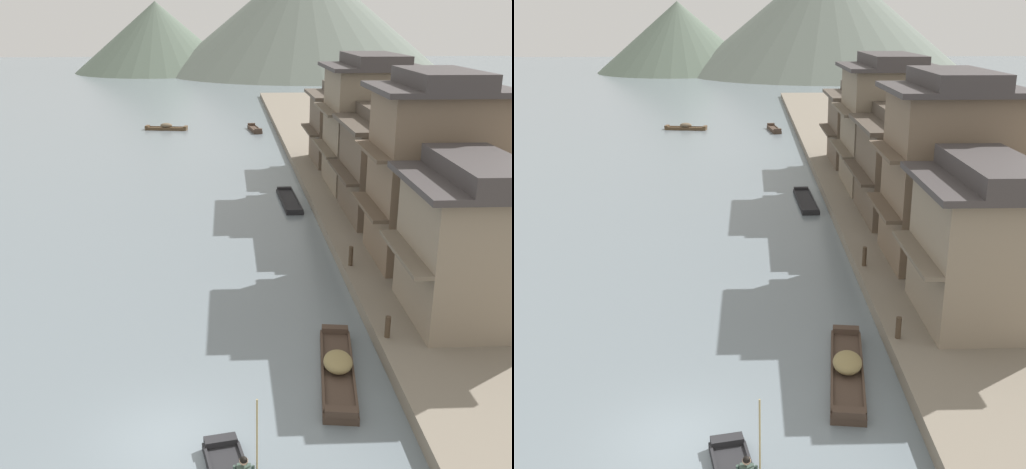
{
  "view_description": "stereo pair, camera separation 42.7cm",
  "coord_description": "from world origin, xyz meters",
  "views": [
    {
      "loc": [
        1.79,
        -15.08,
        11.33
      ],
      "look_at": [
        3.13,
        13.77,
        1.46
      ],
      "focal_mm": 44.04,
      "sensor_mm": 36.0,
      "label": 1
    },
    {
      "loc": [
        2.22,
        -15.09,
        11.33
      ],
      "look_at": [
        3.13,
        13.77,
        1.46
      ],
      "focal_mm": 44.04,
      "sensor_mm": 36.0,
      "label": 2
    }
  ],
  "objects": [
    {
      "name": "ground_plane",
      "position": [
        0.0,
        0.0,
        0.0
      ],
      "size": [
        400.0,
        400.0,
        0.0
      ],
      "primitive_type": "plane",
      "color": "slate"
    },
    {
      "name": "boat_moored_nearest",
      "position": [
        5.38,
        3.22,
        0.26
      ],
      "size": [
        1.79,
        5.69,
        0.79
      ],
      "color": "#423328",
      "rests_on": "ground"
    },
    {
      "name": "house_waterfront_nearest",
      "position": [
        10.84,
        6.39,
        3.59
      ],
      "size": [
        5.55,
        5.87,
        6.14
      ],
      "color": "gray",
      "rests_on": "riverbank_right"
    },
    {
      "name": "house_waterfront_narrow",
      "position": [
        11.29,
        26.37,
        4.87
      ],
      "size": [
        6.46,
        7.25,
        8.74
      ],
      "color": "#7F705B",
      "rests_on": "riverbank_right"
    },
    {
      "name": "hill_far_west",
      "position": [
        19.44,
        132.14,
        12.51
      ],
      "size": [
        63.02,
        63.02,
        25.02
      ],
      "primitive_type": "cone",
      "color": "slate",
      "rests_on": "ground"
    },
    {
      "name": "riverbank_right",
      "position": [
        16.07,
        30.0,
        0.29
      ],
      "size": [
        18.0,
        110.0,
        0.57
      ],
      "primitive_type": "cube",
      "color": "slate",
      "rests_on": "ground"
    },
    {
      "name": "hill_far_centre",
      "position": [
        -14.02,
        136.0,
        7.73
      ],
      "size": [
        37.41,
        37.41,
        15.47
      ],
      "primitive_type": "cone",
      "color": "#5B6B5B",
      "rests_on": "ground"
    },
    {
      "name": "house_waterfront_far",
      "position": [
        11.2,
        34.01,
        3.58
      ],
      "size": [
        6.27,
        6.77,
        6.14
      ],
      "color": "brown",
      "rests_on": "riverbank_right"
    },
    {
      "name": "house_waterfront_second",
      "position": [
        11.11,
        12.48,
        4.89
      ],
      "size": [
        6.11,
        5.67,
        8.74
      ],
      "color": "#75604C",
      "rests_on": "riverbank_right"
    },
    {
      "name": "boat_moored_third",
      "position": [
        -4.81,
        53.79,
        0.26
      ],
      "size": [
        4.69,
        1.69,
        0.74
      ],
      "color": "brown",
      "rests_on": "ground"
    },
    {
      "name": "mooring_post_dock_mid",
      "position": [
        7.42,
        11.75,
        1.03
      ],
      "size": [
        0.2,
        0.2,
        0.92
      ],
      "primitive_type": "cylinder",
      "color": "#473828",
      "rests_on": "riverbank_right"
    },
    {
      "name": "house_waterfront_tall",
      "position": [
        11.06,
        19.5,
        3.57
      ],
      "size": [
        6.0,
        7.18,
        6.14
      ],
      "color": "brown",
      "rests_on": "riverbank_right"
    },
    {
      "name": "mooring_post_dock_near",
      "position": [
        7.42,
        4.78,
        0.98
      ],
      "size": [
        0.2,
        0.2,
        0.81
      ],
      "primitive_type": "cylinder",
      "color": "#473828",
      "rests_on": "riverbank_right"
    },
    {
      "name": "boat_moored_far",
      "position": [
        5.81,
        24.4,
        0.12
      ],
      "size": [
        1.3,
        5.77,
        0.35
      ],
      "color": "#232326",
      "rests_on": "ground"
    },
    {
      "name": "boat_moored_second",
      "position": [
        4.79,
        52.61,
        0.19
      ],
      "size": [
        1.49,
        4.2,
        0.56
      ],
      "color": "#423328",
      "rests_on": "ground"
    }
  ]
}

